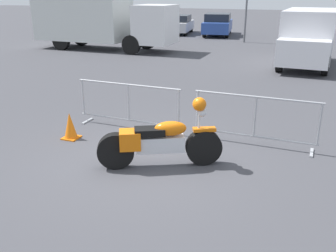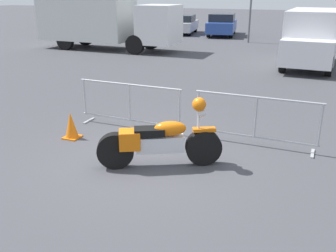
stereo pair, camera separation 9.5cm
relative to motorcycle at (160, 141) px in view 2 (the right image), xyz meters
name	(u,v)px [view 2 (the right image)]	position (x,y,z in m)	size (l,w,h in m)	color
ground_plane	(147,160)	(-0.34, 0.13, -0.49)	(120.00, 120.00, 0.00)	#424247
motorcycle	(160,141)	(0.00, 0.00, 0.00)	(2.13, 1.21, 1.30)	black
crowd_barrier_near	(130,105)	(-1.45, 1.62, 0.07)	(2.59, 0.49, 1.07)	#9EA0A5
crowd_barrier_far	(255,120)	(1.45, 1.62, 0.07)	(2.59, 0.49, 1.07)	#9EA0A5
box_truck	(101,18)	(-8.63, 12.26, 1.14)	(7.70, 2.30, 2.98)	silver
delivery_van	(312,36)	(2.15, 11.36, 0.75)	(2.17, 5.08, 2.31)	silver
parked_car_maroon	(115,21)	(-12.91, 21.25, 0.26)	(2.45, 4.62, 1.49)	maroon
parked_car_green	(148,23)	(-9.99, 21.17, 0.21)	(2.26, 4.27, 1.38)	#236B38
parked_car_silver	(184,24)	(-7.08, 21.21, 0.19)	(2.21, 4.17, 1.35)	#B7BABF
parked_car_blue	(222,24)	(-4.16, 21.14, 0.28)	(2.49, 4.71, 1.52)	#284799
pedestrian	(302,31)	(1.48, 17.02, 0.43)	(0.40, 0.40, 1.69)	#262838
traffic_cone	(71,126)	(-2.35, 0.56, -0.21)	(0.34, 0.34, 0.59)	orange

